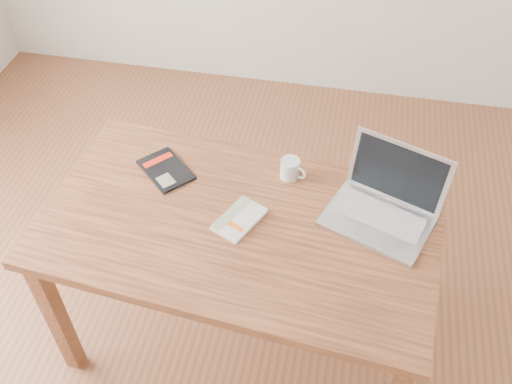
% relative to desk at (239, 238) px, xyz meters
% --- Properties ---
extents(room, '(4.04, 4.04, 2.70)m').
position_rel_desk_xyz_m(room, '(-0.17, -0.05, 0.69)').
color(room, brown).
rests_on(room, ground).
extents(desk, '(1.47, 0.93, 0.75)m').
position_rel_desk_xyz_m(desk, '(0.00, 0.00, 0.00)').
color(desk, brown).
rests_on(desk, ground).
extents(white_guidebook, '(0.19, 0.22, 0.02)m').
position_rel_desk_xyz_m(white_guidebook, '(0.00, 0.00, 0.10)').
color(white_guidebook, silver).
rests_on(white_guidebook, desk).
extents(black_guidebook, '(0.26, 0.25, 0.01)m').
position_rel_desk_xyz_m(black_guidebook, '(-0.33, 0.20, 0.10)').
color(black_guidebook, black).
rests_on(black_guidebook, desk).
extents(laptop, '(0.44, 0.40, 0.25)m').
position_rel_desk_xyz_m(laptop, '(0.50, 0.14, 0.14)').
color(laptop, silver).
rests_on(laptop, desk).
extents(coffee_mug, '(0.10, 0.07, 0.08)m').
position_rel_desk_xyz_m(coffee_mug, '(0.14, 0.26, 0.13)').
color(coffee_mug, white).
rests_on(coffee_mug, desk).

